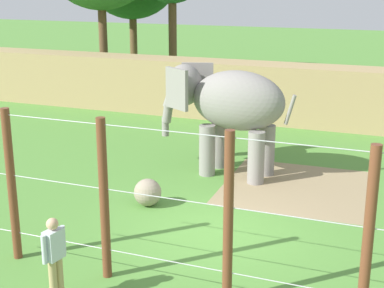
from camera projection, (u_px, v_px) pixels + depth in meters
ground_plane at (215, 234)px, 13.37m from camera, size 120.00×120.00×0.00m
dirt_patch at (296, 187)px, 16.36m from camera, size 4.18×4.36×0.01m
embankment_wall at (308, 95)px, 23.22m from camera, size 36.00×1.80×2.40m
elephant at (227, 104)px, 16.99m from camera, size 4.39×2.01×3.26m
enrichment_ball at (148, 192)px, 14.95m from camera, size 0.73×0.73×0.73m
cable_fence at (166, 209)px, 10.54m from camera, size 8.10×0.18×3.28m
zookeeper at (55, 256)px, 10.29m from camera, size 0.28×0.59×1.67m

